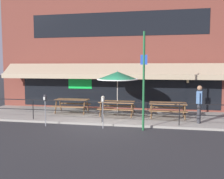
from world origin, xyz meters
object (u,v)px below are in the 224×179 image
Objects in this scene: picnic_table_right at (168,106)px; parking_meter_near at (45,101)px; picnic_table_left at (72,102)px; picnic_table_centre at (117,104)px; parking_meter_far at (103,102)px; pedestrian_walking at (199,102)px; street_sign_pole at (144,80)px; patio_umbrella_centre at (117,76)px.

parking_meter_near reaches higher than picnic_table_right.
picnic_table_left and picnic_table_centre have the same top height.
picnic_table_left is at bearing 172.48° from picnic_table_centre.
picnic_table_left is at bearing 176.31° from picnic_table_right.
parking_meter_far is (-2.79, -2.32, 0.44)m from picnic_table_right.
pedestrian_walking is at bearing -33.41° from picnic_table_right.
parking_meter_far is at bearing -48.25° from picnic_table_left.
street_sign_pole is at bearing -56.54° from picnic_table_centre.
picnic_table_left and picnic_table_right have the same top height.
parking_meter_far is at bearing -140.19° from picnic_table_right.
picnic_table_left is at bearing 84.72° from parking_meter_near.
pedestrian_walking is 0.42× the size of street_sign_pole.
picnic_table_left is 0.76× the size of patio_umbrella_centre.
patio_umbrella_centre is at bearing 176.43° from picnic_table_right.
picnic_table_left is 1.27× the size of parking_meter_far.
parking_meter_far is (-4.14, -1.43, 0.09)m from pedestrian_walking.
parking_meter_far reaches higher than picnic_table_centre.
pedestrian_walking is (3.93, -0.89, 0.35)m from picnic_table_centre.
picnic_table_right is 1.27× the size of parking_meter_near.
picnic_table_centre is (2.58, -0.34, 0.00)m from picnic_table_left.
parking_meter_near is at bearing -95.28° from picnic_table_left.
patio_umbrella_centre is 1.67× the size of parking_meter_near.
street_sign_pole is at bearing -114.96° from picnic_table_right.
parking_meter_far is 0.35× the size of street_sign_pole.
parking_meter_near is at bearing -138.00° from patio_umbrella_centre.
picnic_table_centre is at bearing -7.52° from picnic_table_left.
patio_umbrella_centre is (0.00, 0.17, 1.47)m from picnic_table_centre.
parking_meter_far is (2.37, -2.65, 0.44)m from picnic_table_left.
patio_umbrella_centre is (2.58, -0.17, 1.47)m from picnic_table_left.
patio_umbrella_centre is 2.88m from street_sign_pole.
picnic_table_right is 1.66m from pedestrian_walking.
parking_meter_far reaches higher than picnic_table_left.
patio_umbrella_centre reaches higher than parking_meter_far.
parking_meter_near reaches higher than picnic_table_centre.
picnic_table_centre is 1.00× the size of picnic_table_right.
pedestrian_walking is 1.20× the size of parking_meter_near.
picnic_table_left is at bearing 147.29° from street_sign_pole.
picnic_table_centre is 0.44× the size of street_sign_pole.
picnic_table_left is 2.60m from picnic_table_centre.
pedestrian_walking is at bearing 12.45° from parking_meter_near.
street_sign_pole reaches higher than parking_meter_far.
parking_meter_near is (-0.25, -2.72, 0.44)m from picnic_table_left.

